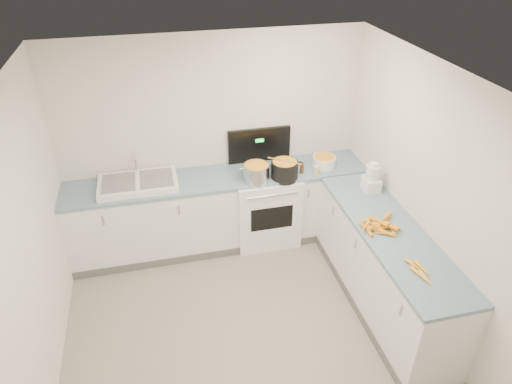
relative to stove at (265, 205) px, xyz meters
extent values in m
cube|color=white|center=(-0.55, 0.01, -0.02)|extent=(3.50, 0.60, 0.90)
cube|color=#6F8D9E|center=(-0.55, 0.01, 0.45)|extent=(3.50, 0.62, 0.04)
cube|color=white|center=(0.90, -1.39, -0.02)|extent=(0.60, 2.20, 0.90)
cube|color=#6F8D9E|center=(0.90, -1.39, 0.45)|extent=(0.62, 2.20, 0.04)
cube|color=white|center=(0.00, -0.01, -0.02)|extent=(0.76, 0.65, 0.90)
cube|color=black|center=(0.00, 0.29, 0.68)|extent=(0.76, 0.05, 0.42)
cube|color=white|center=(-1.45, 0.01, 0.50)|extent=(0.86, 0.52, 0.07)
cube|color=slate|center=(-1.65, 0.01, 0.54)|extent=(0.36, 0.42, 0.01)
cube|color=slate|center=(-1.25, 0.01, 0.54)|extent=(0.36, 0.42, 0.01)
cylinder|color=silver|center=(-1.45, 0.23, 0.66)|extent=(0.03, 0.03, 0.24)
cylinder|color=silver|center=(-0.15, -0.16, 0.55)|extent=(0.31, 0.31, 0.22)
cylinder|color=black|center=(0.18, -0.18, 0.56)|extent=(0.37, 0.37, 0.22)
cylinder|color=#AD7A47|center=(0.18, -0.18, 0.68)|extent=(0.34, 0.26, 0.02)
cylinder|color=white|center=(0.72, -0.04, 0.53)|extent=(0.33, 0.33, 0.13)
cylinder|color=#593319|center=(0.41, -0.13, 0.52)|extent=(0.04, 0.04, 0.11)
cylinder|color=#E5B266|center=(0.57, -0.18, 0.51)|extent=(0.05, 0.05, 0.08)
cube|color=white|center=(1.02, -0.66, 0.54)|extent=(0.17, 0.20, 0.14)
cylinder|color=silver|center=(1.02, -0.66, 0.69)|extent=(0.15, 0.15, 0.15)
cylinder|color=white|center=(1.02, -0.66, 0.78)|extent=(0.09, 0.09, 0.04)
cone|color=#FF9F1F|center=(0.89, -1.42, 0.49)|extent=(0.06, 0.20, 0.04)
cone|color=#FF9F1F|center=(0.71, -1.22, 0.49)|extent=(0.20, 0.12, 0.05)
cone|color=#FF9F1F|center=(0.81, -1.35, 0.49)|extent=(0.17, 0.12, 0.04)
cone|color=#FF9F1F|center=(0.86, -1.36, 0.49)|extent=(0.21, 0.14, 0.05)
cone|color=#FF9F1F|center=(0.93, -1.37, 0.49)|extent=(0.14, 0.18, 0.04)
cone|color=#FF9F1F|center=(0.77, -1.36, 0.49)|extent=(0.22, 0.05, 0.04)
cone|color=#FF9F1F|center=(0.81, -1.45, 0.49)|extent=(0.14, 0.17, 0.05)
cone|color=#FF9F1F|center=(0.65, -1.30, 0.49)|extent=(0.11, 0.18, 0.05)
cone|color=#FF9F1F|center=(0.85, -1.29, 0.49)|extent=(0.18, 0.17, 0.04)
cone|color=#FF9F1F|center=(0.79, -1.45, 0.49)|extent=(0.19, 0.10, 0.04)
cone|color=#FF9F1F|center=(0.76, -1.35, 0.49)|extent=(0.20, 0.07, 0.05)
cone|color=#FF9F1F|center=(0.66, -1.36, 0.48)|extent=(0.04, 0.20, 0.04)
cone|color=#FF9F1F|center=(0.81, -1.33, 0.51)|extent=(0.17, 0.05, 0.04)
cone|color=#FF9F1F|center=(0.73, -1.31, 0.51)|extent=(0.11, 0.18, 0.04)
cone|color=#FF9F1F|center=(0.64, -1.34, 0.51)|extent=(0.16, 0.15, 0.04)
cone|color=#FF9F1F|center=(0.90, -1.24, 0.51)|extent=(0.18, 0.14, 0.05)
cone|color=#FF9F1F|center=(0.81, -1.32, 0.53)|extent=(0.15, 0.15, 0.05)
cone|color=#FF9F1F|center=(0.80, -1.34, 0.51)|extent=(0.17, 0.11, 0.04)
cone|color=#FF9F1F|center=(0.85, -1.39, 0.52)|extent=(0.16, 0.18, 0.05)
cone|color=#FF9F1F|center=(0.80, -1.33, 0.53)|extent=(0.12, 0.17, 0.05)
cone|color=#FF9F1F|center=(0.81, -1.33, 0.52)|extent=(0.17, 0.09, 0.04)
cone|color=#FFA326|center=(0.83, -2.09, 0.49)|extent=(0.05, 0.18, 0.04)
cone|color=#FFA326|center=(0.81, -2.03, 0.49)|extent=(0.08, 0.20, 0.04)
cone|color=#FFA326|center=(0.87, -1.97, 0.49)|extent=(0.06, 0.20, 0.04)
cone|color=#FFA326|center=(0.82, -1.91, 0.49)|extent=(0.09, 0.18, 0.04)
cube|color=tan|center=(-1.59, 0.00, 0.54)|extent=(0.02, 0.05, 0.00)
cube|color=tan|center=(-1.57, -0.11, 0.54)|extent=(0.03, 0.03, 0.00)
cube|color=tan|center=(-1.56, 0.03, 0.54)|extent=(0.02, 0.04, 0.00)
cube|color=tan|center=(-1.64, -0.01, 0.54)|extent=(0.01, 0.05, 0.00)
cube|color=tan|center=(-1.66, 0.12, 0.54)|extent=(0.05, 0.01, 0.00)
cube|color=tan|center=(-1.59, 0.11, 0.55)|extent=(0.03, 0.03, 0.00)
cube|color=tan|center=(-1.57, 0.04, 0.54)|extent=(0.05, 0.01, 0.00)
cube|color=tan|center=(-1.58, -0.05, 0.55)|extent=(0.02, 0.04, 0.00)
cube|color=tan|center=(-1.64, -0.04, 0.55)|extent=(0.02, 0.04, 0.00)
camera|label=1|loc=(-1.19, -4.50, 3.09)|focal=32.00mm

